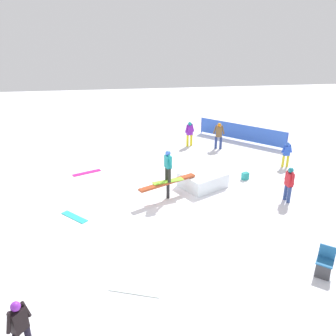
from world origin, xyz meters
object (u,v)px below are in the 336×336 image
(loose_snowboard_cyan, at_px, (74,217))
(folding_chair, at_px, (325,262))
(rail_feature, at_px, (168,184))
(loose_snowboard_white, at_px, (135,290))
(backpack_on_snow, at_px, (245,176))
(bystander_blue, at_px, (286,153))
(main_rider_on_rail, at_px, (168,166))
(bystander_brown, at_px, (219,134))
(bystander_red, at_px, (289,183))
(bystander_purple, at_px, (190,133))
(loose_snowboard_magenta, at_px, (87,173))
(bystander_black, at_px, (20,326))

(loose_snowboard_cyan, distance_m, folding_chair, 8.55)
(rail_feature, height_order, loose_snowboard_white, rail_feature)
(backpack_on_snow, bearing_deg, bystander_blue, 2.36)
(main_rider_on_rail, relative_size, loose_snowboard_cyan, 1.09)
(bystander_brown, relative_size, bystander_red, 1.07)
(bystander_brown, xyz_separation_m, backpack_on_snow, (0.06, 4.52, -0.72))
(bystander_brown, distance_m, bystander_purple, 1.78)
(bystander_brown, distance_m, folding_chair, 11.19)
(main_rider_on_rail, bearing_deg, folding_chair, 109.58)
(rail_feature, relative_size, loose_snowboard_cyan, 2.04)
(bystander_blue, bearing_deg, bystander_red, -112.05)
(backpack_on_snow, bearing_deg, loose_snowboard_cyan, 174.66)
(bystander_purple, distance_m, loose_snowboard_magenta, 6.87)
(main_rider_on_rail, xyz_separation_m, loose_snowboard_cyan, (3.72, 0.99, -1.42))
(bystander_blue, relative_size, loose_snowboard_magenta, 0.95)
(bystander_brown, distance_m, backpack_on_snow, 4.57)
(folding_chair, bearing_deg, bystander_blue, 110.55)
(main_rider_on_rail, distance_m, bystander_red, 4.92)
(bystander_purple, relative_size, loose_snowboard_magenta, 1.08)
(loose_snowboard_magenta, xyz_separation_m, loose_snowboard_cyan, (0.17, 4.26, 0.00))
(bystander_blue, bearing_deg, bystander_black, -135.08)
(bystander_red, bearing_deg, bystander_brown, -175.21)
(bystander_brown, height_order, bystander_black, bystander_brown)
(main_rider_on_rail, bearing_deg, loose_snowboard_white, 56.92)
(bystander_black, relative_size, bystander_red, 0.95)
(bystander_purple, distance_m, loose_snowboard_white, 12.52)
(loose_snowboard_cyan, distance_m, backpack_on_snow, 7.97)
(main_rider_on_rail, bearing_deg, bystander_black, 43.33)
(main_rider_on_rail, bearing_deg, bystander_blue, -173.60)
(bystander_blue, bearing_deg, loose_snowboard_cyan, -156.81)
(bystander_black, xyz_separation_m, loose_snowboard_magenta, (-0.61, -9.92, -0.78))
(rail_feature, height_order, backpack_on_snow, rail_feature)
(bystander_purple, distance_m, loose_snowboard_cyan, 9.80)
(bystander_brown, bearing_deg, bystander_black, 75.00)
(loose_snowboard_magenta, bearing_deg, rail_feature, -66.14)
(bystander_red, bearing_deg, loose_snowboard_white, -59.50)
(loose_snowboard_magenta, distance_m, loose_snowboard_cyan, 4.27)
(rail_feature, height_order, bystander_red, bystander_red)
(main_rider_on_rail, distance_m, backpack_on_snow, 4.31)
(loose_snowboard_magenta, bearing_deg, bystander_red, -50.78)
(bystander_blue, relative_size, folding_chair, 1.51)
(bystander_red, distance_m, backpack_on_snow, 2.58)
(loose_snowboard_magenta, relative_size, backpack_on_snow, 4.10)
(bystander_black, relative_size, loose_snowboard_white, 1.01)
(bystander_brown, height_order, loose_snowboard_white, bystander_brown)
(bystander_blue, distance_m, backpack_on_snow, 2.94)
(rail_feature, height_order, main_rider_on_rail, main_rider_on_rail)
(loose_snowboard_white, relative_size, folding_chair, 1.60)
(rail_feature, bearing_deg, backpack_on_snow, 171.63)
(loose_snowboard_magenta, xyz_separation_m, backpack_on_snow, (-7.46, 1.96, 0.16))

